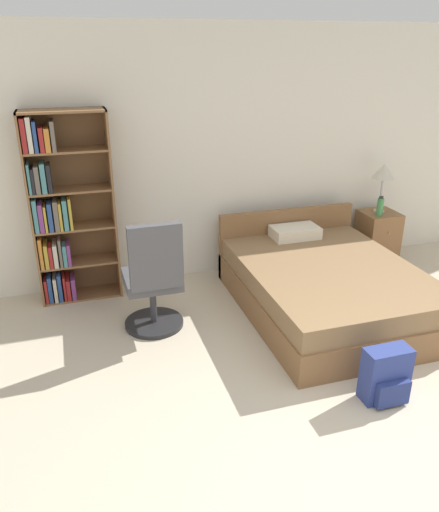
# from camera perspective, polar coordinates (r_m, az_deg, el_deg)

# --- Properties ---
(ground_plane) EXTENTS (14.00, 14.00, 0.00)m
(ground_plane) POSITION_cam_1_polar(r_m,az_deg,el_deg) (3.46, 21.75, -22.59)
(ground_plane) COLOR beige
(wall_back) EXTENTS (9.00, 0.06, 2.60)m
(wall_back) POSITION_cam_1_polar(r_m,az_deg,el_deg) (5.41, 2.52, 11.50)
(wall_back) COLOR silver
(wall_back) RESTS_ON ground_plane
(bookshelf) EXTENTS (0.78, 0.31, 1.85)m
(bookshelf) POSITION_cam_1_polar(r_m,az_deg,el_deg) (5.00, -17.58, 4.85)
(bookshelf) COLOR brown
(bookshelf) RESTS_ON ground_plane
(bed) EXTENTS (1.55, 2.05, 0.73)m
(bed) POSITION_cam_1_polar(r_m,az_deg,el_deg) (4.91, 11.91, -3.25)
(bed) COLOR brown
(bed) RESTS_ON ground_plane
(office_chair) EXTENTS (0.53, 0.59, 1.07)m
(office_chair) POSITION_cam_1_polar(r_m,az_deg,el_deg) (4.36, -7.53, -2.97)
(office_chair) COLOR #232326
(office_chair) RESTS_ON ground_plane
(nightstand) EXTENTS (0.40, 0.42, 0.60)m
(nightstand) POSITION_cam_1_polar(r_m,az_deg,el_deg) (6.12, 17.56, 2.09)
(nightstand) COLOR brown
(nightstand) RESTS_ON ground_plane
(table_lamp) EXTENTS (0.24, 0.24, 0.56)m
(table_lamp) POSITION_cam_1_polar(r_m,az_deg,el_deg) (5.92, 18.26, 9.04)
(table_lamp) COLOR #B2B2B7
(table_lamp) RESTS_ON nightstand
(water_bottle) EXTENTS (0.07, 0.07, 0.22)m
(water_bottle) POSITION_cam_1_polar(r_m,az_deg,el_deg) (5.87, 17.88, 5.39)
(water_bottle) COLOR #3F8C4C
(water_bottle) RESTS_ON nightstand
(backpack_blue) EXTENTS (0.34, 0.22, 0.41)m
(backpack_blue) POSITION_cam_1_polar(r_m,az_deg,el_deg) (3.85, 18.50, -12.87)
(backpack_blue) COLOR navy
(backpack_blue) RESTS_ON ground_plane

